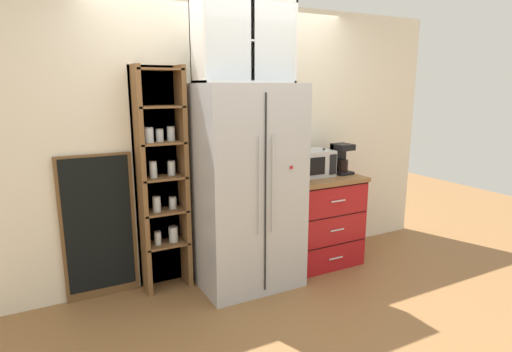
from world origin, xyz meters
name	(u,v)px	position (x,y,z in m)	size (l,w,h in m)	color
ground_plane	(246,280)	(0.00, 0.00, 0.00)	(10.55, 10.55, 0.00)	olive
wall_back_cream	(227,141)	(0.00, 0.40, 1.27)	(4.86, 0.10, 2.55)	silver
refrigerator	(246,187)	(0.00, 0.00, 0.91)	(0.89, 0.73, 1.82)	#B7BABF
pantry_shelf_column	(161,178)	(-0.69, 0.29, 1.01)	(0.45, 0.27, 1.97)	brown
counter_cabinet	(319,219)	(0.86, 0.06, 0.46)	(0.79, 0.62, 0.91)	#A8161C
microwave	(309,163)	(0.76, 0.11, 1.04)	(0.44, 0.33, 0.26)	#B7BABF
coffee_maker	(340,159)	(1.12, 0.06, 1.07)	(0.17, 0.20, 0.31)	black
mug_charcoal	(324,172)	(0.86, -0.01, 0.96)	(0.11, 0.07, 0.10)	#2D2D33
mug_sage	(324,173)	(0.86, -0.01, 0.96)	(0.12, 0.09, 0.09)	#8CA37F
bottle_clear	(323,164)	(0.86, 0.01, 1.04)	(0.06, 0.06, 0.28)	silver
upper_cabinet	(243,42)	(0.00, 0.04, 2.16)	(0.85, 0.32, 0.68)	silver
chalkboard_menu	(99,227)	(-1.23, 0.33, 0.63)	(0.60, 0.04, 1.25)	brown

